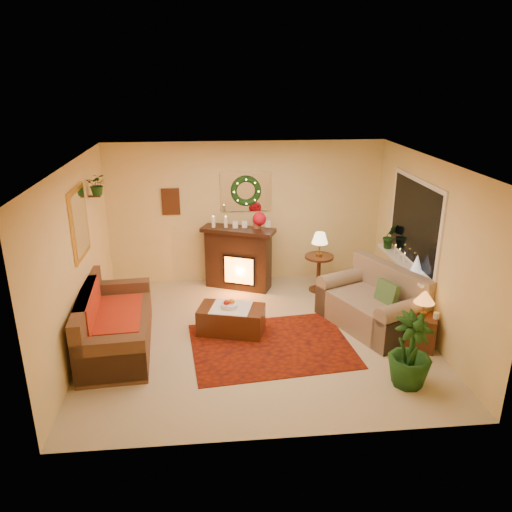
{
  "coord_description": "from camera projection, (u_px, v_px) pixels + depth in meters",
  "views": [
    {
      "loc": [
        -0.68,
        -6.58,
        3.7
      ],
      "look_at": [
        0.0,
        0.35,
        1.15
      ],
      "focal_mm": 35.0,
      "sensor_mm": 36.0,
      "label": 1
    }
  ],
  "objects": [
    {
      "name": "lamp_tiffany",
      "position": [
        424.0,
        300.0,
        6.93
      ],
      "size": [
        0.29,
        0.29,
        0.42
      ],
      "primitive_type": "cone",
      "color": "orange",
      "rests_on": "end_table_square"
    },
    {
      "name": "fireplace",
      "position": [
        238.0,
        259.0,
        9.03
      ],
      "size": [
        1.21,
        0.79,
        1.06
      ],
      "primitive_type": "cube",
      "rotation": [
        0.0,
        0.0,
        -0.41
      ],
      "color": "black",
      "rests_on": "floor"
    },
    {
      "name": "hanging_plant",
      "position": [
        99.0,
        195.0,
        7.58
      ],
      "size": [
        0.33,
        0.28,
        0.36
      ],
      "primitive_type": "imported",
      "color": "#194719",
      "rests_on": "wall_left"
    },
    {
      "name": "floor_palm",
      "position": [
        410.0,
        353.0,
        6.18
      ],
      "size": [
        2.12,
        2.12,
        2.88
      ],
      "primitive_type": "imported",
      "rotation": [
        0.0,
        0.0,
        0.41
      ],
      "color": "black",
      "rests_on": "floor"
    },
    {
      "name": "end_table_square",
      "position": [
        420.0,
        330.0,
        7.09
      ],
      "size": [
        0.53,
        0.53,
        0.5
      ],
      "primitive_type": "cube",
      "rotation": [
        0.0,
        0.0,
        -0.39
      ],
      "color": "black",
      "rests_on": "floor"
    },
    {
      "name": "mantel_mirror",
      "position": [
        246.0,
        192.0,
        8.99
      ],
      "size": [
        0.92,
        0.02,
        0.72
      ],
      "primitive_type": "cube",
      "color": "white",
      "rests_on": "wall_back"
    },
    {
      "name": "wall_art",
      "position": [
        171.0,
        202.0,
        8.91
      ],
      "size": [
        0.32,
        0.03,
        0.48
      ],
      "primitive_type": "cube",
      "color": "#381E11",
      "rests_on": "wall_back"
    },
    {
      "name": "wall_left",
      "position": [
        77.0,
        261.0,
        6.81
      ],
      "size": [
        4.5,
        4.5,
        0.0
      ],
      "primitive_type": "plane",
      "color": "#EFD88C",
      "rests_on": "ground"
    },
    {
      "name": "window_sill",
      "position": [
        404.0,
        263.0,
        7.92
      ],
      "size": [
        0.22,
        1.86,
        0.04
      ],
      "primitive_type": "cube",
      "color": "white",
      "rests_on": "wall_right"
    },
    {
      "name": "mantel_candle_a",
      "position": [
        213.0,
        222.0,
        8.73
      ],
      "size": [
        0.06,
        0.06,
        0.19
      ],
      "primitive_type": "cylinder",
      "color": "#F8E7C0",
      "rests_on": "fireplace"
    },
    {
      "name": "sofa",
      "position": [
        116.0,
        319.0,
        7.06
      ],
      "size": [
        1.05,
        2.11,
        0.88
      ],
      "primitive_type": "cube",
      "rotation": [
        0.0,
        0.0,
        0.08
      ],
      "color": "brown",
      "rests_on": "floor"
    },
    {
      "name": "ceiling",
      "position": [
        259.0,
        162.0,
        6.59
      ],
      "size": [
        5.0,
        5.0,
        0.0
      ],
      "primitive_type": "plane",
      "color": "white",
      "rests_on": "ground"
    },
    {
      "name": "side_table_round",
      "position": [
        318.0,
        274.0,
        8.95
      ],
      "size": [
        0.67,
        0.67,
        0.67
      ],
      "primitive_type": "cylinder",
      "rotation": [
        0.0,
        0.0,
        0.39
      ],
      "color": "black",
      "rests_on": "floor"
    },
    {
      "name": "wreath",
      "position": [
        246.0,
        191.0,
        8.94
      ],
      "size": [
        0.55,
        0.11,
        0.55
      ],
      "primitive_type": "torus",
      "rotation": [
        1.57,
        0.0,
        0.0
      ],
      "color": "#194719",
      "rests_on": "wall_back"
    },
    {
      "name": "mini_tree",
      "position": [
        417.0,
        263.0,
        7.43
      ],
      "size": [
        0.18,
        0.18,
        0.27
      ],
      "primitive_type": "cone",
      "color": "white",
      "rests_on": "window_sill"
    },
    {
      "name": "gold_mirror",
      "position": [
        79.0,
        223.0,
        6.94
      ],
      "size": [
        0.03,
        0.84,
        1.0
      ],
      "primitive_type": "cube",
      "color": "gold",
      "rests_on": "wall_left"
    },
    {
      "name": "sill_plant",
      "position": [
        390.0,
        237.0,
        8.48
      ],
      "size": [
        0.3,
        0.24,
        0.55
      ],
      "primitive_type": "imported",
      "color": "black",
      "rests_on": "window_sill"
    },
    {
      "name": "wall_front",
      "position": [
        282.0,
        332.0,
        4.94
      ],
      "size": [
        5.0,
        5.0,
        0.0
      ],
      "primitive_type": "plane",
      "color": "#EFD88C",
      "rests_on": "ground"
    },
    {
      "name": "fruit_bowl",
      "position": [
        229.0,
        305.0,
        7.44
      ],
      "size": [
        0.25,
        0.25,
        0.06
      ],
      "primitive_type": "cylinder",
      "color": "silver",
      "rests_on": "coffee_table"
    },
    {
      "name": "window_glass",
      "position": [
        414.0,
        222.0,
        7.69
      ],
      "size": [
        0.02,
        1.7,
        1.22
      ],
      "primitive_type": "cube",
      "color": "black",
      "rests_on": "wall_right"
    },
    {
      "name": "loveseat",
      "position": [
        371.0,
        301.0,
        7.65
      ],
      "size": [
        1.51,
        1.85,
        0.93
      ],
      "primitive_type": "cube",
      "rotation": [
        0.0,
        0.0,
        0.42
      ],
      "color": "#7B6658",
      "rests_on": "floor"
    },
    {
      "name": "mantel_candle_b",
      "position": [
        226.0,
        222.0,
        8.71
      ],
      "size": [
        0.06,
        0.06,
        0.19
      ],
      "primitive_type": "cylinder",
      "color": "silver",
      "rests_on": "fireplace"
    },
    {
      "name": "poinsettia",
      "position": [
        259.0,
        219.0,
        8.76
      ],
      "size": [
        0.24,
        0.24,
        0.24
      ],
      "primitive_type": "sphere",
      "color": "red",
      "rests_on": "fireplace"
    },
    {
      "name": "wall_right",
      "position": [
        429.0,
        249.0,
        7.27
      ],
      "size": [
        4.5,
        4.5,
        0.0
      ],
      "primitive_type": "plane",
      "color": "#EFD88C",
      "rests_on": "ground"
    },
    {
      "name": "floor",
      "position": [
        258.0,
        336.0,
        7.49
      ],
      "size": [
        5.0,
        5.0,
        0.0
      ],
      "primitive_type": "plane",
      "color": "beige",
      "rests_on": "ground"
    },
    {
      "name": "red_throw",
      "position": [
        114.0,
        313.0,
        7.18
      ],
      "size": [
        0.77,
        1.26,
        0.02
      ],
      "primitive_type": "cube",
      "color": "#B93322",
      "rests_on": "sofa"
    },
    {
      "name": "area_rug",
      "position": [
        271.0,
        345.0,
        7.21
      ],
      "size": [
        2.42,
        1.92,
        0.01
      ],
      "primitive_type": "cube",
      "rotation": [
        0.0,
        0.0,
        0.1
      ],
      "color": "#43120B",
      "rests_on": "floor"
    },
    {
      "name": "wall_back",
      "position": [
        246.0,
        213.0,
        9.14
      ],
      "size": [
        5.0,
        5.0,
        0.0
      ],
      "primitive_type": "plane",
      "color": "#EFD88C",
      "rests_on": "ground"
    },
    {
      "name": "lamp_cream",
      "position": [
        320.0,
        245.0,
        8.75
      ],
      "size": [
        0.28,
        0.28,
        0.44
      ],
      "primitive_type": "cone",
      "color": "#FFED98",
      "rests_on": "side_table_round"
    },
    {
      "name": "window_frame",
      "position": [
        415.0,
        222.0,
        7.69
      ],
      "size": [
        0.03,
        1.86,
        1.36
      ],
      "primitive_type": "cube",
      "color": "white",
      "rests_on": "wall_right"
    },
    {
      "name": "coffee_table",
      "position": [
        231.0,
        319.0,
        7.53
      ],
      "size": [
        1.07,
        0.77,
        0.41
      ],
      "primitive_type": "cube",
      "rotation": [
        0.0,
        0.0,
        -0.27
      ],
      "color": "black",
      "rests_on": "floor"
    }
  ]
}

